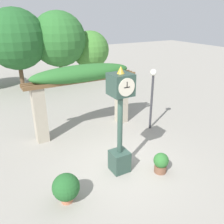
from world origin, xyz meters
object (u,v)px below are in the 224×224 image
(pedestal_clock, at_px, (120,121))
(potted_plant_near_right, at_px, (161,162))
(potted_plant_near_left, at_px, (66,188))
(lamp_post, at_px, (152,89))

(pedestal_clock, xyz_separation_m, potted_plant_near_right, (1.13, -0.76, -1.43))
(potted_plant_near_left, bearing_deg, lamp_post, 27.29)
(potted_plant_near_left, relative_size, lamp_post, 0.32)
(pedestal_clock, bearing_deg, lamp_post, 35.11)
(pedestal_clock, xyz_separation_m, lamp_post, (2.85, 2.00, 0.07))
(potted_plant_near_left, distance_m, lamp_post, 5.65)
(pedestal_clock, bearing_deg, potted_plant_near_left, -165.87)
(pedestal_clock, relative_size, potted_plant_near_left, 4.01)
(pedestal_clock, relative_size, lamp_post, 1.29)
(pedestal_clock, relative_size, potted_plant_near_right, 5.05)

